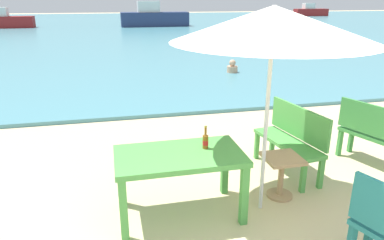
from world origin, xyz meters
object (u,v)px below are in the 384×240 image
side_table_wood (281,171)px  swimmer_person (232,67)px  picnic_table_green (179,163)px  beer_bottle_amber (205,141)px  patio_umbrella (273,24)px  boat_ferry (4,21)px  boat_barge (310,11)px  boat_tanker (154,17)px  bench_green_right (292,136)px  bench_green_left (379,133)px

side_table_wood → swimmer_person: bearing=75.5°
picnic_table_green → beer_bottle_amber: size_ratio=5.28×
patio_umbrella → beer_bottle_amber: bearing=165.4°
beer_bottle_amber → boat_ferry: (-8.87, 27.92, -0.21)m
boat_barge → boat_tanker: bearing=-149.8°
boat_ferry → boat_barge: boat_barge is taller
boat_ferry → swimmer_person: bearing=-60.5°
picnic_table_green → boat_tanker: size_ratio=0.25×
patio_umbrella → boat_tanker: (2.15, 27.06, -1.32)m
beer_bottle_amber → boat_tanker: boat_tanker is taller
patio_umbrella → bench_green_right: patio_umbrella is taller
picnic_table_green → boat_barge: 46.77m
patio_umbrella → swimmer_person: 7.93m
side_table_wood → boat_barge: bearing=59.2°
picnic_table_green → patio_umbrella: (0.95, -0.09, 1.47)m
picnic_table_green → boat_barge: boat_barge is taller
patio_umbrella → boat_tanker: patio_umbrella is taller
picnic_table_green → bench_green_left: (2.99, 0.52, -0.11)m
beer_bottle_amber → swimmer_person: (2.83, 7.21, -0.61)m
patio_umbrella → boat_barge: (23.91, 39.71, -1.47)m
bench_green_left → bench_green_right: same height
beer_bottle_amber → side_table_wood: 1.10m
bench_green_left → boat_barge: bearing=60.8°
beer_bottle_amber → swimmer_person: 7.78m
bench_green_right → boat_tanker: (1.37, 26.27, 0.26)m
patio_umbrella → boat_barge: patio_umbrella is taller
bench_green_left → beer_bottle_amber: bearing=-170.6°
swimmer_person → side_table_wood: bearing=-104.5°
patio_umbrella → side_table_wood: size_ratio=4.26×
beer_bottle_amber → bench_green_right: beer_bottle_amber is taller
beer_bottle_amber → bench_green_right: 1.58m
boat_tanker → boat_barge: boat_tanker is taller
bench_green_right → boat_ferry: size_ratio=0.29×
picnic_table_green → patio_umbrella: bearing=-5.6°
picnic_table_green → beer_bottle_amber: beer_bottle_amber is taller
side_table_wood → boat_ferry: 29.59m
boat_ferry → boat_tanker: bearing=-5.1°
bench_green_left → boat_tanker: size_ratio=0.23×
patio_umbrella → side_table_wood: patio_umbrella is taller
picnic_table_green → bench_green_left: 3.04m
bench_green_left → swimmer_person: bearing=88.7°
bench_green_right → boat_ferry: boat_ferry is taller
beer_bottle_amber → bench_green_left: (2.68, 0.44, -0.31)m
swimmer_person → boat_barge: 38.94m
side_table_wood → boat_tanker: 26.93m
bench_green_right → swimmer_person: size_ratio=3.03×
bench_green_left → bench_green_right: (-1.26, 0.18, 0.00)m
picnic_table_green → side_table_wood: size_ratio=2.59×
patio_umbrella → picnic_table_green: bearing=174.4°
bench_green_right → boat_barge: (23.12, 38.92, 0.11)m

